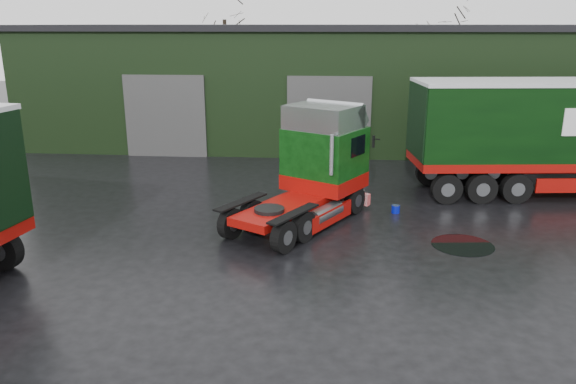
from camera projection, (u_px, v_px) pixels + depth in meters
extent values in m
plane|color=black|center=(242.00, 284.00, 14.29)|extent=(100.00, 100.00, 0.00)
cube|color=black|center=(330.00, 84.00, 32.35)|extent=(32.00, 12.00, 6.00)
cube|color=black|center=(332.00, 27.00, 31.44)|extent=(32.40, 12.40, 0.30)
cylinder|color=#070F9A|center=(396.00, 209.00, 19.64)|extent=(0.32, 0.32, 0.27)
cylinder|color=black|center=(463.00, 245.00, 16.80)|extent=(1.85, 1.85, 0.01)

